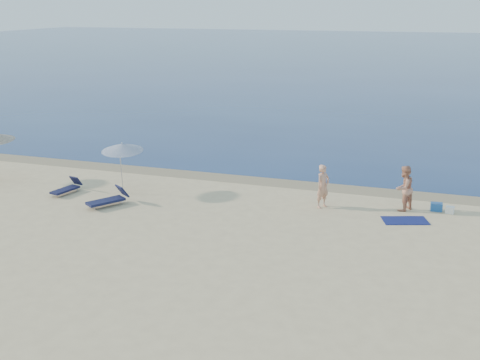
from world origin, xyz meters
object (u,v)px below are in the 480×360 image
at_px(umbrella_near, 122,147).
at_px(person_right, 404,188).
at_px(person_left, 323,186).
at_px(blue_cooler, 436,207).

bearing_deg(umbrella_near, person_right, -7.28).
distance_m(person_left, blue_cooler, 4.89).
bearing_deg(blue_cooler, umbrella_near, -175.53).
distance_m(person_left, umbrella_near, 9.30).
height_order(person_right, blue_cooler, person_right).
xyz_separation_m(person_left, umbrella_near, (-9.18, -0.79, 1.22)).
distance_m(person_right, umbrella_near, 12.66).
bearing_deg(person_left, blue_cooler, -44.59).
height_order(person_right, umbrella_near, umbrella_near).
bearing_deg(person_right, umbrella_near, -51.23).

